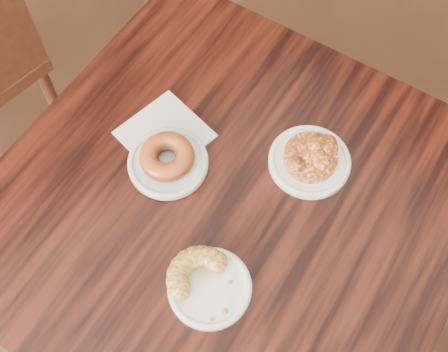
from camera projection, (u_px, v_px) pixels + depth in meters
floor at (312, 347)px, 1.65m from camera, size 5.00×5.00×0.00m
cafe_table at (229, 265)px, 1.37m from camera, size 1.08×1.08×0.75m
napkin at (165, 134)px, 1.10m from camera, size 0.16×0.16×0.00m
plate_donut at (168, 163)px, 1.07m from camera, size 0.15×0.15×0.01m
plate_cruller at (210, 288)px, 0.96m from camera, size 0.14×0.14×0.01m
plate_fritter at (309, 162)px, 1.07m from camera, size 0.16×0.16×0.01m
glazed_donut at (167, 157)px, 1.04m from camera, size 0.10×0.10×0.04m
apple_fritter at (311, 156)px, 1.05m from camera, size 0.14×0.14×0.03m
cruller_fragment at (209, 284)px, 0.94m from camera, size 0.13×0.13×0.04m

